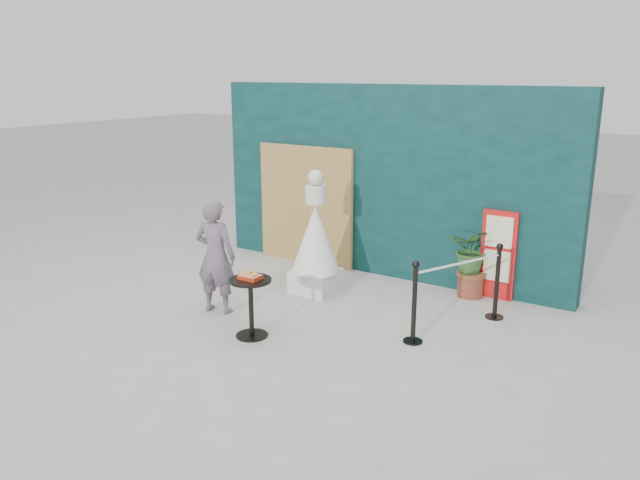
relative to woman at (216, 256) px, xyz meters
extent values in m
plane|color=#ADAAA5|center=(1.16, -0.40, -0.79)|extent=(60.00, 60.00, 0.00)
cube|color=black|center=(1.16, 2.75, 0.71)|extent=(6.00, 0.30, 3.00)
cube|color=tan|center=(-0.24, 2.54, 0.21)|extent=(1.80, 0.08, 2.00)
imported|color=slate|center=(0.00, 0.00, 0.00)|extent=(0.64, 0.49, 1.58)
cube|color=red|center=(3.06, 2.56, -0.14)|extent=(0.50, 0.06, 1.30)
cube|color=beige|center=(3.06, 2.53, 0.21)|extent=(0.38, 0.02, 0.45)
cube|color=beige|center=(3.06, 2.53, -0.29)|extent=(0.38, 0.02, 0.45)
cube|color=red|center=(3.06, 2.53, -0.64)|extent=(0.38, 0.02, 0.18)
cube|color=silver|center=(0.70, 1.39, -0.62)|extent=(0.62, 0.62, 0.34)
cone|color=white|center=(0.70, 1.39, 0.05)|extent=(0.72, 0.72, 1.01)
cylinder|color=white|center=(0.70, 1.39, 0.69)|extent=(0.29, 0.29, 0.27)
sphere|color=silver|center=(0.70, 1.39, 0.93)|extent=(0.22, 0.22, 0.22)
cylinder|color=black|center=(0.92, -0.40, -0.78)|extent=(0.40, 0.40, 0.02)
cylinder|color=black|center=(0.92, -0.40, -0.43)|extent=(0.06, 0.06, 0.72)
cylinder|color=black|center=(0.92, -0.40, -0.05)|extent=(0.52, 0.52, 0.03)
cube|color=red|center=(0.92, -0.40, -0.01)|extent=(0.26, 0.19, 0.05)
cube|color=red|center=(0.92, -0.40, 0.01)|extent=(0.24, 0.17, 0.00)
cube|color=gold|center=(0.88, -0.39, 0.03)|extent=(0.15, 0.14, 0.02)
cube|color=gold|center=(0.97, -0.42, 0.03)|extent=(0.13, 0.13, 0.02)
cone|color=yellow|center=(0.94, -0.35, 0.05)|extent=(0.06, 0.06, 0.06)
cylinder|color=brown|center=(2.72, 2.44, -0.63)|extent=(0.38, 0.38, 0.31)
cylinder|color=brown|center=(2.72, 2.44, -0.45)|extent=(0.42, 0.42, 0.05)
imported|color=#2E5A26|center=(2.72, 2.44, -0.08)|extent=(0.62, 0.54, 0.69)
cylinder|color=black|center=(2.68, 0.51, -0.78)|extent=(0.24, 0.24, 0.02)
cylinder|color=black|center=(2.68, 0.51, -0.31)|extent=(0.06, 0.06, 0.96)
sphere|color=black|center=(2.68, 0.51, 0.20)|extent=(0.09, 0.09, 0.09)
cylinder|color=black|center=(3.28, 1.81, -0.78)|extent=(0.24, 0.24, 0.02)
cylinder|color=black|center=(3.28, 1.81, -0.31)|extent=(0.06, 0.06, 0.96)
sphere|color=black|center=(3.28, 1.81, 0.20)|extent=(0.09, 0.09, 0.09)
cylinder|color=silver|center=(2.98, 1.16, 0.09)|extent=(0.63, 1.31, 0.03)
camera|label=1|loc=(5.50, -6.00, 2.42)|focal=35.00mm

